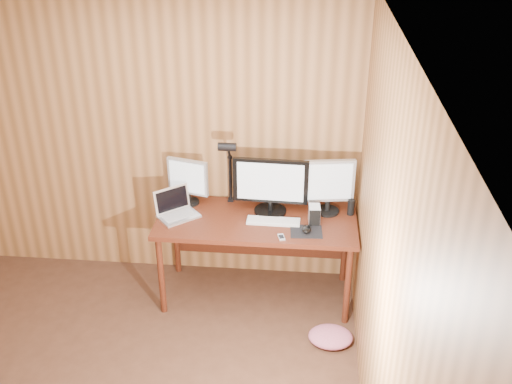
# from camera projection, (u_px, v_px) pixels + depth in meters

# --- Properties ---
(room_shell) EXTENTS (4.00, 4.00, 4.00)m
(room_shell) POSITION_uv_depth(u_px,v_px,m) (56.00, 283.00, 3.20)
(room_shell) COLOR #4A2B1C
(room_shell) RESTS_ON ground
(desk) EXTENTS (1.60, 0.70, 0.75)m
(desk) POSITION_uv_depth(u_px,v_px,m) (257.00, 227.00, 4.91)
(desk) COLOR #4C1D0F
(desk) RESTS_ON floor
(monitor_center) EXTENTS (0.61, 0.26, 0.47)m
(monitor_center) POSITION_uv_depth(u_px,v_px,m) (271.00, 185.00, 4.78)
(monitor_center) COLOR black
(monitor_center) RESTS_ON desk
(monitor_left) EXTENTS (0.35, 0.17, 0.40)m
(monitor_left) POSITION_uv_depth(u_px,v_px,m) (188.00, 180.00, 4.93)
(monitor_left) COLOR black
(monitor_left) RESTS_ON desk
(monitor_right) EXTENTS (0.41, 0.20, 0.46)m
(monitor_right) POSITION_uv_depth(u_px,v_px,m) (329.00, 185.00, 4.78)
(monitor_right) COLOR black
(monitor_right) RESTS_ON desk
(laptop) EXTENTS (0.39, 0.38, 0.22)m
(laptop) POSITION_uv_depth(u_px,v_px,m) (176.00, 209.00, 4.83)
(laptop) COLOR silver
(laptop) RESTS_ON desk
(keyboard) EXTENTS (0.42, 0.14, 0.02)m
(keyboard) POSITION_uv_depth(u_px,v_px,m) (273.00, 221.00, 4.74)
(keyboard) COLOR silver
(keyboard) RESTS_ON desk
(mousepad) EXTENTS (0.26, 0.21, 0.00)m
(mousepad) POSITION_uv_depth(u_px,v_px,m) (306.00, 232.00, 4.62)
(mousepad) COLOR black
(mousepad) RESTS_ON desk
(mouse) EXTENTS (0.08, 0.12, 0.04)m
(mouse) POSITION_uv_depth(u_px,v_px,m) (306.00, 229.00, 4.61)
(mouse) COLOR black
(mouse) RESTS_ON mousepad
(hard_drive) EXTENTS (0.10, 0.14, 0.14)m
(hard_drive) POSITION_uv_depth(u_px,v_px,m) (314.00, 214.00, 4.72)
(hard_drive) COLOR silver
(hard_drive) RESTS_ON desk
(phone) EXTENTS (0.07, 0.10, 0.01)m
(phone) POSITION_uv_depth(u_px,v_px,m) (281.00, 237.00, 4.54)
(phone) COLOR silver
(phone) RESTS_ON desk
(speaker) EXTENTS (0.05, 0.05, 0.13)m
(speaker) POSITION_uv_depth(u_px,v_px,m) (351.00, 207.00, 4.83)
(speaker) COLOR black
(speaker) RESTS_ON desk
(desk_lamp) EXTENTS (0.14, 0.21, 0.63)m
(desk_lamp) POSITION_uv_depth(u_px,v_px,m) (229.00, 163.00, 4.82)
(desk_lamp) COLOR black
(desk_lamp) RESTS_ON desk
(fabric_pile) EXTENTS (0.38, 0.33, 0.11)m
(fabric_pile) POSITION_uv_depth(u_px,v_px,m) (330.00, 337.00, 4.58)
(fabric_pile) COLOR #C15D78
(fabric_pile) RESTS_ON floor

